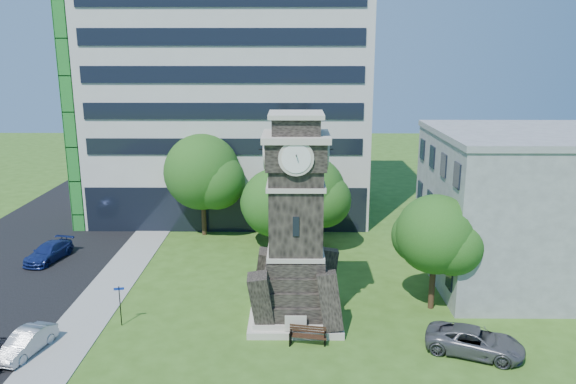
{
  "coord_description": "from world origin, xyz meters",
  "views": [
    {
      "loc": [
        2.81,
        -28.66,
        15.45
      ],
      "look_at": [
        2.52,
        6.03,
        6.74
      ],
      "focal_mm": 35.0,
      "sensor_mm": 36.0,
      "label": 1
    }
  ],
  "objects_px": {
    "clock_tower": "(296,234)",
    "park_bench": "(308,335)",
    "car_street_north": "(49,252)",
    "street_sign": "(120,301)",
    "car_east_lot": "(475,341)",
    "car_street_mid": "(26,343)"
  },
  "relations": [
    {
      "from": "car_street_mid",
      "to": "car_street_north",
      "type": "bearing_deg",
      "value": 121.76
    },
    {
      "from": "car_street_north",
      "to": "car_east_lot",
      "type": "relative_size",
      "value": 0.9
    },
    {
      "from": "car_street_mid",
      "to": "park_bench",
      "type": "distance_m",
      "value": 14.88
    },
    {
      "from": "clock_tower",
      "to": "park_bench",
      "type": "height_order",
      "value": "clock_tower"
    },
    {
      "from": "street_sign",
      "to": "car_street_north",
      "type": "bearing_deg",
      "value": 118.07
    },
    {
      "from": "car_street_mid",
      "to": "street_sign",
      "type": "bearing_deg",
      "value": 50.79
    },
    {
      "from": "car_street_north",
      "to": "street_sign",
      "type": "relative_size",
      "value": 1.87
    },
    {
      "from": "park_bench",
      "to": "clock_tower",
      "type": "bearing_deg",
      "value": 112.57
    },
    {
      "from": "clock_tower",
      "to": "car_street_mid",
      "type": "height_order",
      "value": "clock_tower"
    },
    {
      "from": "street_sign",
      "to": "clock_tower",
      "type": "bearing_deg",
      "value": -5.82
    },
    {
      "from": "car_street_mid",
      "to": "car_east_lot",
      "type": "height_order",
      "value": "car_east_lot"
    },
    {
      "from": "clock_tower",
      "to": "street_sign",
      "type": "relative_size",
      "value": 5.03
    },
    {
      "from": "park_bench",
      "to": "car_street_mid",
      "type": "bearing_deg",
      "value": -165.38
    },
    {
      "from": "car_street_north",
      "to": "car_east_lot",
      "type": "distance_m",
      "value": 31.11
    },
    {
      "from": "car_east_lot",
      "to": "park_bench",
      "type": "bearing_deg",
      "value": 106.33
    },
    {
      "from": "car_street_north",
      "to": "street_sign",
      "type": "height_order",
      "value": "street_sign"
    },
    {
      "from": "clock_tower",
      "to": "park_bench",
      "type": "bearing_deg",
      "value": -77.87
    },
    {
      "from": "clock_tower",
      "to": "car_east_lot",
      "type": "xyz_separation_m",
      "value": [
        9.4,
        -3.98,
        -4.58
      ]
    },
    {
      "from": "car_street_mid",
      "to": "car_street_north",
      "type": "distance_m",
      "value": 14.25
    },
    {
      "from": "car_street_north",
      "to": "car_east_lot",
      "type": "height_order",
      "value": "car_east_lot"
    },
    {
      "from": "car_street_mid",
      "to": "car_east_lot",
      "type": "bearing_deg",
      "value": 13.65
    },
    {
      "from": "clock_tower",
      "to": "park_bench",
      "type": "distance_m",
      "value": 5.68
    }
  ]
}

